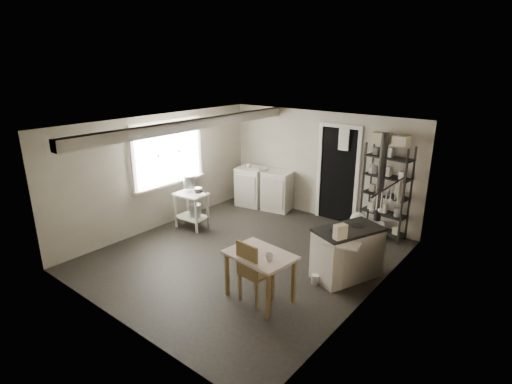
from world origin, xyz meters
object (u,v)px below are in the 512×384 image
Objects in this scene: work_table at (260,275)px; flour_sack at (358,221)px; stockpot at (189,182)px; chair at (256,270)px; stove at (347,251)px; base_cabinets at (264,188)px; shelf_rack at (386,190)px; prep_table at (192,209)px.

flour_sack is (0.07, 3.10, -0.14)m from work_table.
stockpot is 3.16m from chair.
stove is at bearing 63.15° from work_table.
stockpot is 0.25× the size of stove.
flour_sack is at bearing -11.03° from base_cabinets.
stockpot is at bearing -142.92° from shelf_rack.
work_table is 0.12m from chair.
stove is 1.12× the size of chair.
prep_table is 2.84× the size of stockpot.
prep_table is 0.53× the size of base_cabinets.
stockpot is 3.57m from stove.
work_table is 1.00× the size of chair.
stove is (0.16, -1.87, -0.51)m from shelf_rack.
prep_table is 1.96m from base_cabinets.
base_cabinets is 3.46m from stove.
flour_sack is at bearing 131.61° from stove.
work_table is at bearing 75.04° from chair.
stockpot is at bearing -117.67° from base_cabinets.
chair is at bearing -24.77° from prep_table.
flour_sack is at bearing -157.42° from shelf_rack.
work_table is (2.30, -3.10, -0.08)m from base_cabinets.
stove is 1.57m from chair.
base_cabinets reaches higher than work_table.
shelf_rack is (3.23, 2.04, 0.55)m from prep_table.
work_table reaches higher than flour_sack.
prep_table is at bearing 156.40° from work_table.
work_table is (2.71, -1.18, -0.02)m from prep_table.
shelf_rack is at bearing 30.03° from stockpot.
prep_table is at bearing 160.00° from chair.
stockpot reaches higher than base_cabinets.
chair is (-0.54, -3.28, -0.46)m from shelf_rack.
prep_table is 0.78× the size of chair.
stockpot is 0.61× the size of flour_sack.
stove is at bearing -70.76° from flour_sack.
stockpot is 0.28× the size of work_table.
base_cabinets is at bearing 130.68° from chair.
chair reaches higher than flour_sack.
stockpot is at bearing 159.52° from chair.
stockpot is 0.14× the size of shelf_rack.
prep_table is 3.38m from flour_sack.
base_cabinets is (0.54, 1.82, -0.48)m from stockpot.
work_table is 3.10m from flour_sack.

